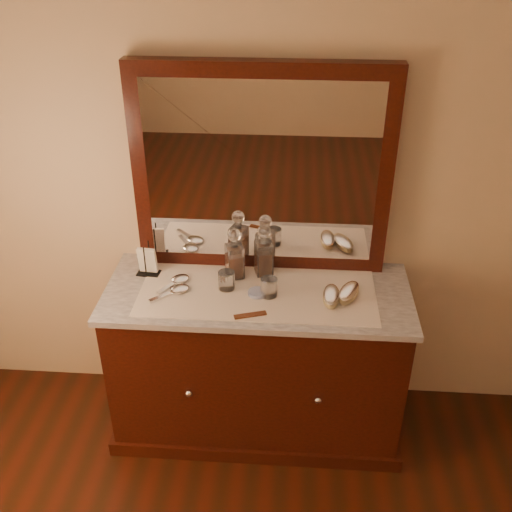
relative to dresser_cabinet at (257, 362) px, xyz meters
name	(u,v)px	position (x,y,z in m)	size (l,w,h in m)	color
dresser_cabinet	(257,362)	(0.00, 0.00, 0.00)	(1.40, 0.55, 0.82)	black
dresser_plinth	(257,415)	(0.00, 0.00, -0.37)	(1.46, 0.59, 0.08)	black
knob_left	(189,393)	(-0.30, -0.28, 0.04)	(0.04, 0.04, 0.04)	silver
knob_right	(318,400)	(0.30, -0.28, 0.04)	(0.04, 0.04, 0.04)	silver
marble_top	(258,293)	(0.00, 0.00, 0.42)	(1.44, 0.59, 0.03)	silver
mirror_frame	(261,171)	(0.00, 0.25, 0.94)	(1.20, 0.08, 1.00)	black
mirror_glass	(261,174)	(0.00, 0.21, 0.94)	(1.06, 0.01, 0.86)	white
lace_runner	(257,293)	(0.00, -0.02, 0.44)	(1.10, 0.45, 0.00)	beige
pin_dish	(257,293)	(0.00, -0.03, 0.45)	(0.09, 0.09, 0.02)	silver
comb	(250,315)	(-0.02, -0.20, 0.45)	(0.14, 0.03, 0.01)	maroon
napkin_rack	(148,262)	(-0.54, 0.11, 0.51)	(0.12, 0.08, 0.17)	black
decanter_left	(235,258)	(-0.12, 0.11, 0.54)	(0.10, 0.10, 0.26)	#944515
decanter_right	(264,255)	(0.02, 0.15, 0.55)	(0.10, 0.10, 0.26)	#944515
brush_near	(331,296)	(0.34, -0.06, 0.47)	(0.08, 0.18, 0.05)	tan
brush_far	(349,293)	(0.42, -0.03, 0.47)	(0.14, 0.19, 0.05)	tan
hand_mirror_outer	(178,281)	(-0.39, 0.04, 0.45)	(0.15, 0.20, 0.02)	silver
hand_mirror_inner	(176,291)	(-0.38, -0.04, 0.45)	(0.19, 0.18, 0.02)	silver
tumblers	(248,284)	(-0.05, -0.02, 0.49)	(0.28, 0.12, 0.09)	white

